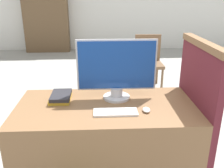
{
  "coord_description": "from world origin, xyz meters",
  "views": [
    {
      "loc": [
        -0.04,
        -1.42,
        1.58
      ],
      "look_at": [
        0.05,
        0.33,
        0.92
      ],
      "focal_mm": 40.0,
      "sensor_mm": 36.0,
      "label": 1
    }
  ],
  "objects": [
    {
      "name": "bookshelf_far",
      "position": [
        -1.46,
        5.52,
        1.01
      ],
      "size": [
        1.17,
        0.32,
        2.03
      ],
      "color": "brown",
      "rests_on": "ground_plane"
    },
    {
      "name": "desk",
      "position": [
        0.0,
        0.36,
        0.37
      ],
      "size": [
        1.42,
        0.73,
        0.73
      ],
      "color": "brown",
      "rests_on": "ground_plane"
    },
    {
      "name": "keyboard",
      "position": [
        0.07,
        0.22,
        0.74
      ],
      "size": [
        0.32,
        0.12,
        0.02
      ],
      "color": "white",
      "rests_on": "desk"
    },
    {
      "name": "monitor",
      "position": [
        0.09,
        0.5,
        0.98
      ],
      "size": [
        0.64,
        0.22,
        0.5
      ],
      "color": "#B7B7BC",
      "rests_on": "desk"
    },
    {
      "name": "book_stack",
      "position": [
        -0.37,
        0.49,
        0.76
      ],
      "size": [
        0.17,
        0.26,
        0.06
      ],
      "color": "gold",
      "rests_on": "desk"
    },
    {
      "name": "carrel_divider",
      "position": [
        0.73,
        0.38,
        0.63
      ],
      "size": [
        0.07,
        0.76,
        1.23
      ],
      "color": "#5B1E28",
      "rests_on": "ground_plane"
    },
    {
      "name": "far_chair",
      "position": [
        0.79,
        2.68,
        0.49
      ],
      "size": [
        0.44,
        0.44,
        0.89
      ],
      "rotation": [
        0.0,
        0.0,
        0.68
      ],
      "color": "brown",
      "rests_on": "ground_plane"
    },
    {
      "name": "mouse",
      "position": [
        0.3,
        0.24,
        0.74
      ],
      "size": [
        0.06,
        0.08,
        0.03
      ],
      "color": "white",
      "rests_on": "desk"
    }
  ]
}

